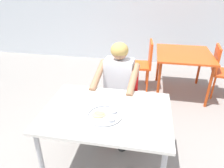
% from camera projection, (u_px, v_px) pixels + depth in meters
% --- Properties ---
extents(table_foreground, '(1.17, 0.84, 0.74)m').
position_uv_depth(table_foreground, '(107.00, 117.00, 1.94)').
color(table_foreground, silver).
rests_on(table_foreground, ground).
extents(thali_tray, '(0.31, 0.31, 0.03)m').
position_uv_depth(thali_tray, '(105.00, 115.00, 1.83)').
color(thali_tray, '#B7BABF').
rests_on(thali_tray, table_foreground).
extents(chair_foreground, '(0.47, 0.47, 0.85)m').
position_uv_depth(chair_foreground, '(121.00, 90.00, 2.76)').
color(chair_foreground, red).
rests_on(chair_foreground, ground).
extents(diner_foreground, '(0.53, 0.58, 1.18)m').
position_uv_depth(diner_foreground, '(117.00, 84.00, 2.46)').
color(diner_foreground, '#343434').
rests_on(diner_foreground, ground).
extents(table_background_red, '(0.87, 0.93, 0.73)m').
position_uv_depth(table_background_red, '(184.00, 58.00, 3.42)').
color(table_background_red, '#E04C19').
rests_on(table_background_red, ground).
extents(chair_red_left, '(0.45, 0.43, 0.88)m').
position_uv_depth(chair_red_left, '(143.00, 62.00, 3.63)').
color(chair_red_left, '#E9501A').
rests_on(chair_red_left, ground).
extents(chair_red_right, '(0.48, 0.45, 0.87)m').
position_uv_depth(chair_red_right, '(222.00, 69.00, 3.39)').
color(chair_red_right, '#D34818').
rests_on(chair_red_right, ground).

